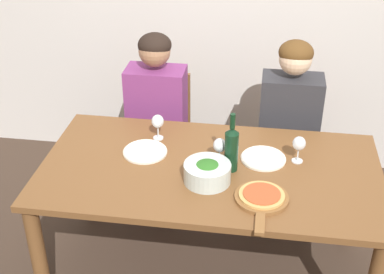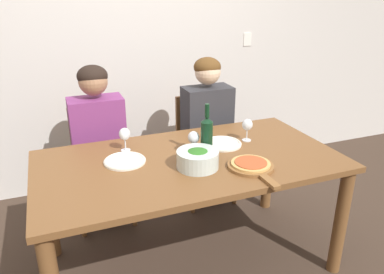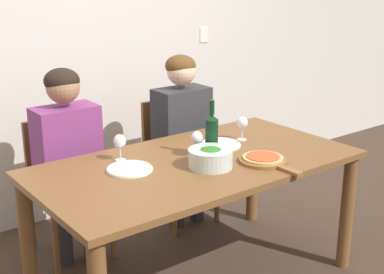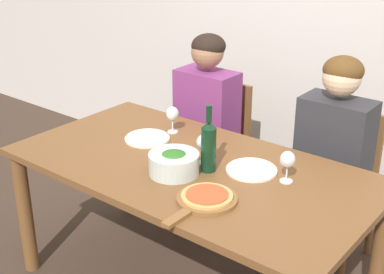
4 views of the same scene
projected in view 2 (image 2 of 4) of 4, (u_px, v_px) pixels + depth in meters
The scene contains 15 objects.
ground_plane at pixel (190, 261), 2.51m from camera, with size 40.00×40.00×0.00m, color #3D2D23.
back_wall at pixel (133, 33), 3.18m from camera, with size 10.00×0.06×2.70m.
dining_table at pixel (190, 175), 2.27m from camera, with size 1.79×0.94×0.76m.
chair_left at pixel (99, 159), 2.88m from camera, with size 0.42×0.42×0.87m.
chair_right at pixel (202, 143), 3.17m from camera, with size 0.42×0.42×0.87m.
person_woman at pixel (98, 133), 2.69m from camera, with size 0.47×0.51×1.22m.
person_man at pixel (208, 119), 2.99m from camera, with size 0.47×0.51×1.22m.
wine_bottle at pixel (207, 136), 2.22m from camera, with size 0.07×0.07×0.33m.
broccoli_bowl at pixel (198, 159), 2.10m from camera, with size 0.24×0.24×0.11m.
dinner_plate_left at pixel (125, 161), 2.18m from camera, with size 0.24×0.24×0.02m.
dinner_plate_right at pixel (223, 144), 2.42m from camera, with size 0.24×0.24×0.02m.
pizza_on_board at pixel (252, 166), 2.10m from camera, with size 0.26×0.40×0.04m.
wine_glass_left at pixel (125, 135), 2.30m from camera, with size 0.07×0.07×0.15m.
wine_glass_right at pixel (247, 126), 2.46m from camera, with size 0.07×0.07×0.15m.
wine_glass_centre at pixel (194, 139), 2.25m from camera, with size 0.07×0.07×0.15m.
Camera 2 is at (-0.73, -1.89, 1.70)m, focal length 35.00 mm.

